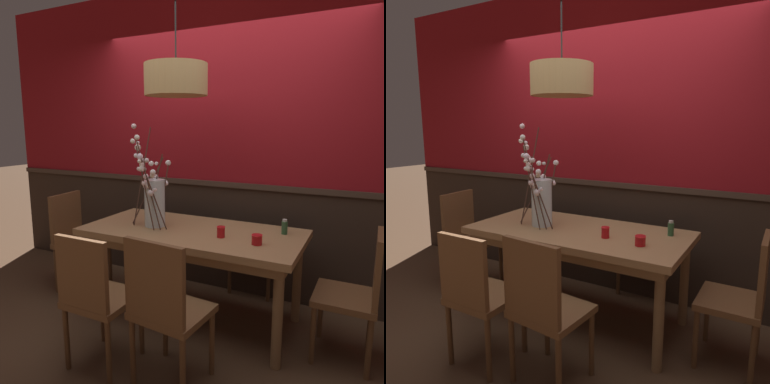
# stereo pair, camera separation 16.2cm
# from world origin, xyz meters

# --- Properties ---
(ground_plane) EXTENTS (24.00, 24.00, 0.00)m
(ground_plane) POSITION_xyz_m (0.00, 0.00, 0.00)
(ground_plane) COLOR #4C3321
(back_wall) EXTENTS (5.39, 0.14, 2.91)m
(back_wall) POSITION_xyz_m (0.00, 0.70, 1.45)
(back_wall) COLOR #2D2119
(back_wall) RESTS_ON ground
(dining_table) EXTENTS (1.78, 0.85, 0.78)m
(dining_table) POSITION_xyz_m (0.00, 0.00, 0.69)
(dining_table) COLOR #997047
(dining_table) RESTS_ON ground
(chair_head_west_end) EXTENTS (0.44, 0.45, 0.95)m
(chair_head_west_end) POSITION_xyz_m (-1.30, 0.02, 0.54)
(chair_head_west_end) COLOR brown
(chair_head_west_end) RESTS_ON ground
(chair_head_east_end) EXTENTS (0.41, 0.43, 0.92)m
(chair_head_east_end) POSITION_xyz_m (1.25, -0.00, 0.51)
(chair_head_east_end) COLOR brown
(chair_head_east_end) RESTS_ON ground
(chair_near_side_left) EXTENTS (0.41, 0.42, 0.94)m
(chair_near_side_left) POSITION_xyz_m (-0.27, -0.86, 0.53)
(chair_near_side_left) COLOR brown
(chair_near_side_left) RESTS_ON ground
(chair_near_side_right) EXTENTS (0.47, 0.44, 0.97)m
(chair_near_side_right) POSITION_xyz_m (0.23, -0.81, 0.54)
(chair_near_side_right) COLOR brown
(chair_near_side_right) RESTS_ON ground
(chair_far_side_right) EXTENTS (0.44, 0.41, 0.89)m
(chair_far_side_right) POSITION_xyz_m (0.31, 0.81, 0.51)
(chair_far_side_right) COLOR brown
(chair_far_side_right) RESTS_ON ground
(vase_with_blossoms) EXTENTS (0.43, 0.47, 0.85)m
(vase_with_blossoms) POSITION_xyz_m (-0.34, -0.05, 1.01)
(vase_with_blossoms) COLOR silver
(vase_with_blossoms) RESTS_ON dining_table
(candle_holder_nearer_center) EXTENTS (0.07, 0.07, 0.09)m
(candle_holder_nearer_center) POSITION_xyz_m (0.29, -0.09, 0.82)
(candle_holder_nearer_center) COLOR red
(candle_holder_nearer_center) RESTS_ON dining_table
(candle_holder_nearer_edge) EXTENTS (0.08, 0.08, 0.07)m
(candle_holder_nearer_edge) POSITION_xyz_m (0.59, -0.14, 0.81)
(candle_holder_nearer_edge) COLOR red
(candle_holder_nearer_edge) RESTS_ON dining_table
(condiment_bottle) EXTENTS (0.05, 0.05, 0.12)m
(condiment_bottle) POSITION_xyz_m (0.70, 0.21, 0.83)
(condiment_bottle) COLOR #2D5633
(condiment_bottle) RESTS_ON dining_table
(pendant_lamp) EXTENTS (0.48, 0.48, 1.08)m
(pendant_lamp) POSITION_xyz_m (-0.10, -0.07, 1.95)
(pendant_lamp) COLOR tan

